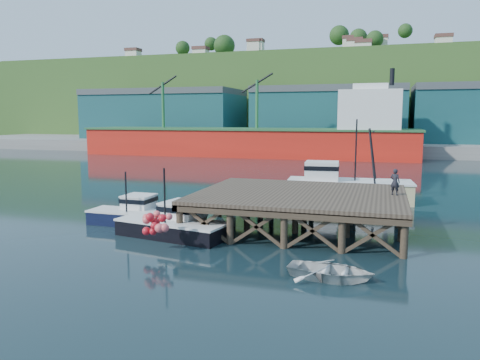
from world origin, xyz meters
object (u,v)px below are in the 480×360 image
at_px(boat_navy, 133,213).
at_px(dockworker, 395,182).
at_px(boat_black, 175,223).
at_px(trawler, 346,184).
at_px(dinghy, 331,271).

bearing_deg(boat_navy, dockworker, 10.80).
xyz_separation_m(boat_black, trawler, (8.25, 13.90, 0.60)).
height_order(trawler, dinghy, trawler).
relative_size(boat_black, dockworker, 4.35).
xyz_separation_m(trawler, dinghy, (0.78, -18.47, -0.95)).
bearing_deg(boat_navy, trawler, 45.85).
bearing_deg(boat_black, dinghy, -16.65).
distance_m(boat_navy, boat_black, 4.20).
distance_m(boat_black, dinghy, 10.12).
bearing_deg(trawler, dockworker, -74.57).
bearing_deg(dinghy, dockworker, -9.73).
height_order(boat_navy, dinghy, boat_navy).
bearing_deg(trawler, boat_black, -125.20).
xyz_separation_m(boat_navy, dockworker, (15.32, 2.67, 2.21)).
bearing_deg(dinghy, boat_black, 69.14).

